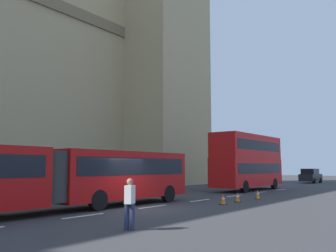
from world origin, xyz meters
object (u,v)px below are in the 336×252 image
object	(u,v)px
sedan_lead	(311,176)
traffic_cone_west	(223,199)
articulated_bus	(44,174)
double_decker_bus	(248,160)
pedestrian_near_cones	(130,202)
traffic_cone_middle	(238,197)
traffic_cone_east	(258,195)

from	to	relation	value
sedan_lead	traffic_cone_west	xyz separation A→B (m)	(-31.74, -4.55, -0.63)
articulated_bus	sedan_lead	xyz separation A→B (m)	(40.19, 0.19, -0.83)
double_decker_bus	pedestrian_near_cones	xyz separation A→B (m)	(-21.77, -5.97, -1.80)
traffic_cone_west	traffic_cone_middle	bearing A→B (deg)	1.43
double_decker_bus	traffic_cone_middle	xyz separation A→B (m)	(-10.71, -4.32, -2.43)
traffic_cone_west	pedestrian_near_cones	distance (m)	9.37
double_decker_bus	traffic_cone_middle	bearing A→B (deg)	-158.03
traffic_cone_east	traffic_cone_middle	bearing A→B (deg)	178.05
sedan_lead	pedestrian_near_cones	world-z (taller)	sedan_lead
sedan_lead	traffic_cone_west	world-z (taller)	sedan_lead
articulated_bus	traffic_cone_west	distance (m)	9.62
articulated_bus	traffic_cone_middle	size ratio (longest dim) A/B	31.90
sedan_lead	traffic_cone_east	world-z (taller)	sedan_lead
double_decker_bus	traffic_cone_east	bearing A→B (deg)	-151.19
articulated_bus	pedestrian_near_cones	world-z (taller)	articulated_bus
pedestrian_near_cones	traffic_cone_east	bearing A→B (deg)	6.48
traffic_cone_middle	pedestrian_near_cones	xyz separation A→B (m)	(-11.06, -1.65, 0.63)
double_decker_bus	traffic_cone_middle	world-z (taller)	double_decker_bus
articulated_bus	traffic_cone_west	size ratio (longest dim) A/B	31.90
traffic_cone_middle	traffic_cone_east	distance (m)	2.69
articulated_bus	sedan_lead	bearing A→B (deg)	0.26
articulated_bus	traffic_cone_east	bearing A→B (deg)	-18.76
articulated_bus	traffic_cone_middle	xyz separation A→B (m)	(10.29, -4.32, -1.46)
traffic_cone_middle	pedestrian_near_cones	distance (m)	11.20
double_decker_bus	sedan_lead	bearing A→B (deg)	0.55
traffic_cone_east	double_decker_bus	bearing A→B (deg)	28.81
articulated_bus	pedestrian_near_cones	size ratio (longest dim) A/B	10.95
traffic_cone_west	traffic_cone_middle	distance (m)	1.85
double_decker_bus	pedestrian_near_cones	distance (m)	22.64
traffic_cone_west	pedestrian_near_cones	xyz separation A→B (m)	(-9.21, -1.61, 0.63)
double_decker_bus	traffic_cone_middle	distance (m)	11.80
double_decker_bus	pedestrian_near_cones	bearing A→B (deg)	-164.66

